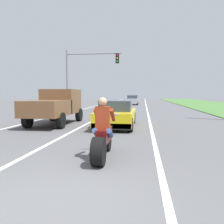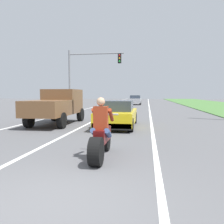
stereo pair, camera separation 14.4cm
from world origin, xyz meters
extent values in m
plane|color=#565659|center=(0.00, 0.00, 0.00)|extent=(160.00, 160.00, 0.00)
cube|color=white|center=(-5.40, 20.00, 0.00)|extent=(0.14, 120.00, 0.01)
cube|color=white|center=(1.80, 20.00, 0.00)|extent=(0.14, 120.00, 0.01)
cube|color=white|center=(-1.80, 20.00, 0.00)|extent=(0.14, 120.00, 0.01)
cylinder|color=black|center=(0.37, 1.95, 0.35)|extent=(0.28, 0.69, 0.69)
cylinder|color=black|center=(0.37, 3.50, 0.31)|extent=(0.12, 0.63, 0.63)
cube|color=#590F0F|center=(0.37, 2.78, 0.61)|extent=(0.28, 1.10, 0.36)
cylinder|color=#B2B2B7|center=(0.37, 3.42, 0.68)|extent=(0.08, 0.36, 0.73)
cylinder|color=#A5A5AA|center=(0.37, 3.40, 1.11)|extent=(0.70, 0.05, 0.05)
cube|color=#993319|center=(0.37, 2.55, 1.09)|extent=(0.36, 0.24, 0.60)
sphere|color=tan|center=(0.37, 2.55, 1.51)|extent=(0.22, 0.22, 0.22)
cylinder|color=#384C7A|center=(0.19, 2.58, 0.69)|extent=(0.14, 0.47, 0.32)
cylinder|color=#993319|center=(0.15, 2.85, 1.14)|extent=(0.10, 0.51, 0.40)
cylinder|color=#384C7A|center=(0.55, 2.58, 0.69)|extent=(0.14, 0.47, 0.32)
cylinder|color=#993319|center=(0.59, 2.85, 1.14)|extent=(0.10, 0.51, 0.40)
cube|color=yellow|center=(0.02, 8.76, 0.53)|extent=(1.80, 4.30, 0.64)
cube|color=#333D4C|center=(0.02, 8.56, 1.11)|extent=(1.56, 1.70, 0.52)
cube|color=black|center=(0.02, 6.71, 0.29)|extent=(1.76, 0.20, 0.28)
cylinder|color=black|center=(-0.78, 10.36, 0.32)|extent=(0.24, 0.64, 0.64)
cylinder|color=black|center=(0.82, 10.36, 0.32)|extent=(0.24, 0.64, 0.64)
cylinder|color=black|center=(-0.78, 7.16, 0.32)|extent=(0.24, 0.64, 0.64)
cylinder|color=black|center=(0.82, 7.16, 0.32)|extent=(0.24, 0.64, 0.64)
cube|color=brown|center=(-3.50, 10.27, 1.28)|extent=(1.90, 2.10, 1.40)
cube|color=#333D4C|center=(-3.50, 10.62, 1.67)|extent=(1.67, 0.29, 0.57)
cube|color=brown|center=(-3.50, 8.02, 0.98)|extent=(1.90, 2.70, 0.80)
cylinder|color=black|center=(-4.37, 11.07, 0.40)|extent=(0.28, 0.80, 0.80)
cylinder|color=black|center=(-2.63, 11.07, 0.40)|extent=(0.28, 0.80, 0.80)
cylinder|color=black|center=(-4.37, 7.72, 0.40)|extent=(0.28, 0.80, 0.80)
cylinder|color=black|center=(-2.63, 7.72, 0.40)|extent=(0.28, 0.80, 0.80)
cylinder|color=gray|center=(-6.12, 19.42, 3.00)|extent=(0.18, 0.18, 6.00)
cylinder|color=gray|center=(-3.42, 19.42, 5.60)|extent=(5.40, 0.12, 0.12)
cube|color=black|center=(-1.12, 19.42, 5.10)|extent=(0.32, 0.24, 0.90)
sphere|color=red|center=(-1.12, 19.28, 5.38)|extent=(0.16, 0.16, 0.16)
sphere|color=orange|center=(-1.12, 19.28, 5.10)|extent=(0.16, 0.16, 0.16)
sphere|color=green|center=(-1.12, 19.28, 4.82)|extent=(0.16, 0.16, 0.16)
cube|color=#B2B2B7|center=(-0.34, 34.65, 0.65)|extent=(1.76, 4.00, 0.70)
cube|color=#333D4C|center=(-0.34, 34.45, 1.25)|extent=(1.56, 2.00, 0.50)
cylinder|color=black|center=(-1.14, 36.05, 0.30)|extent=(0.20, 0.60, 0.60)
cylinder|color=black|center=(0.46, 36.05, 0.30)|extent=(0.20, 0.60, 0.60)
cylinder|color=black|center=(-1.14, 33.25, 0.30)|extent=(0.20, 0.60, 0.60)
cylinder|color=black|center=(0.46, 33.25, 0.30)|extent=(0.20, 0.60, 0.60)
camera|label=1|loc=(1.41, -3.47, 1.71)|focal=38.07mm
camera|label=2|loc=(1.55, -3.45, 1.71)|focal=38.07mm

